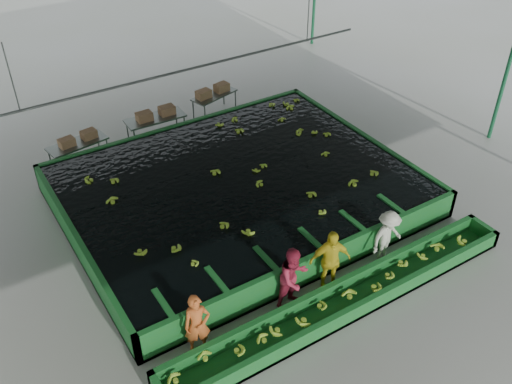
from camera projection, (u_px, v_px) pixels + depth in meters
ground at (265, 228)px, 16.50m from camera, size 80.00×80.00×0.00m
shed_roof at (267, 67)px, 13.56m from camera, size 20.00×22.00×0.04m
shed_posts at (266, 155)px, 15.03m from camera, size 20.00×22.00×5.00m
flotation_tank at (238, 190)px, 17.26m from camera, size 10.00×8.00×0.90m
tank_water at (238, 179)px, 17.03m from camera, size 9.70×7.70×0.00m
sorting_trough at (346, 300)px, 13.89m from camera, size 10.00×1.00×0.50m
cableway_rail at (181, 71)px, 18.15m from camera, size 0.08×0.08×14.00m
rail_hanger_left at (11, 78)px, 15.40m from camera, size 0.04×0.04×2.00m
rail_hanger_right at (308, 12)px, 19.73m from camera, size 0.04×0.04×2.00m
worker_a at (197, 325)px, 12.54m from camera, size 0.68×0.55×1.64m
worker_b at (294, 278)px, 13.63m from camera, size 0.93×0.76×1.75m
worker_c at (330, 260)px, 14.09m from camera, size 1.15×0.80×1.80m
worker_d at (387, 237)px, 14.99m from camera, size 1.07×0.67×1.58m
packing_table_left at (79, 154)px, 18.94m from camera, size 2.04×1.07×0.88m
packing_table_mid at (156, 129)px, 20.22m from camera, size 2.11×0.89×0.95m
packing_table_right at (215, 104)px, 21.90m from camera, size 1.96×1.19×0.83m
box_stack_left at (79, 142)px, 18.72m from camera, size 1.32×0.56×0.28m
box_stack_mid at (156, 117)px, 19.95m from camera, size 1.40×0.40×0.30m
box_stack_right at (213, 94)px, 21.65m from camera, size 1.46×0.62×0.30m
floating_bananas at (225, 167)px, 17.57m from camera, size 8.11×5.53×0.11m
trough_bananas at (346, 296)px, 13.81m from camera, size 9.00×0.60×0.12m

